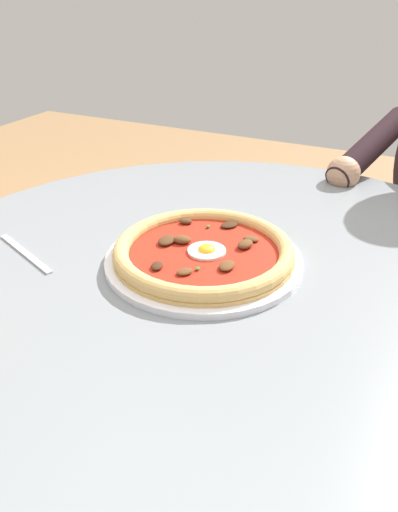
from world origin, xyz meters
The scene contains 3 objects.
dining_table centered at (0.00, 0.00, 0.61)m, with size 1.05×1.05×0.71m.
pizza_on_plate centered at (0.02, 0.05, 0.73)m, with size 0.30×0.30×0.03m.
fork_utensil centered at (-0.07, 0.31, 0.71)m, with size 0.07×0.15×0.00m.
Camera 1 is at (-0.60, -0.24, 1.10)m, focal length 36.57 mm.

